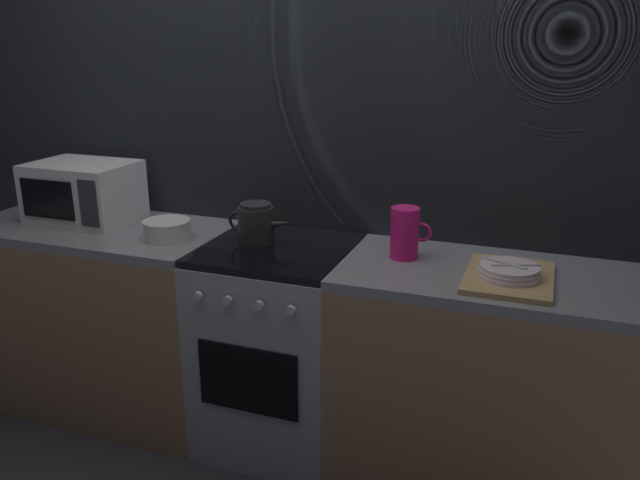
% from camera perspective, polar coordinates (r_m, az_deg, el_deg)
% --- Properties ---
extents(ground_plane, '(8.00, 8.00, 0.00)m').
position_cam_1_polar(ground_plane, '(3.03, -3.47, -16.95)').
color(ground_plane, '#2D2D33').
extents(back_wall, '(3.60, 0.05, 2.40)m').
position_cam_1_polar(back_wall, '(2.84, -1.30, 7.10)').
color(back_wall, gray).
rests_on(back_wall, ground_plane).
extents(counter_left, '(1.20, 0.60, 0.90)m').
position_cam_1_polar(counter_left, '(3.24, -18.48, -6.39)').
color(counter_left, '#997251').
rests_on(counter_left, ground_plane).
extents(stove_unit, '(0.60, 0.63, 0.90)m').
position_cam_1_polar(stove_unit, '(2.80, -3.65, -9.39)').
color(stove_unit, '#9E9EA3').
rests_on(stove_unit, ground_plane).
extents(counter_right, '(1.20, 0.60, 0.90)m').
position_cam_1_polar(counter_right, '(2.61, 15.21, -12.21)').
color(counter_right, '#997251').
rests_on(counter_right, ground_plane).
extents(microwave, '(0.46, 0.35, 0.27)m').
position_cam_1_polar(microwave, '(3.16, -20.27, 4.05)').
color(microwave, white).
rests_on(microwave, counter_left).
extents(kettle, '(0.28, 0.15, 0.17)m').
position_cam_1_polar(kettle, '(2.67, -5.70, 1.50)').
color(kettle, '#262628').
rests_on(kettle, stove_unit).
extents(mixing_bowl, '(0.20, 0.20, 0.08)m').
position_cam_1_polar(mixing_bowl, '(2.79, -13.45, 0.92)').
color(mixing_bowl, silver).
rests_on(mixing_bowl, counter_left).
extents(pitcher, '(0.16, 0.11, 0.20)m').
position_cam_1_polar(pitcher, '(2.48, 7.57, 0.63)').
color(pitcher, '#E5197A').
rests_on(pitcher, counter_right).
extents(dish_pile, '(0.30, 0.40, 0.07)m').
position_cam_1_polar(dish_pile, '(2.35, 16.47, -2.97)').
color(dish_pile, tan).
rests_on(dish_pile, counter_right).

